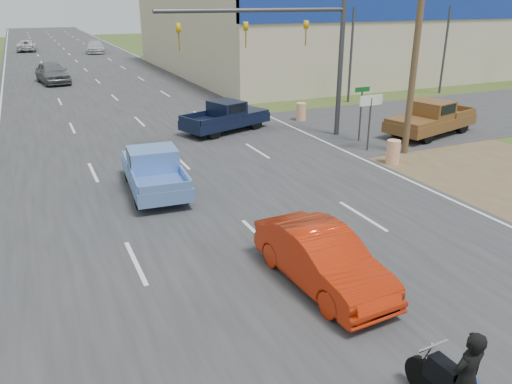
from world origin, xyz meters
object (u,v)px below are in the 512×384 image
distant_car_white (27,46)px  distant_car_silver (95,47)px  red_convertible (322,259)px  rider (466,384)px  distant_car_grey (52,73)px  navy_pickup (227,116)px  brown_pickup (430,118)px  blue_pickup (153,169)px

distant_car_white → distant_car_silver: bearing=146.7°
red_convertible → rider: 4.61m
distant_car_grey → distant_car_silver: size_ratio=0.95×
distant_car_grey → navy_pickup: bearing=-79.3°
distant_car_silver → distant_car_white: 9.78m
rider → navy_pickup: size_ratio=0.34×
navy_pickup → distant_car_white: 50.70m
brown_pickup → distant_car_white: brown_pickup is taller
navy_pickup → brown_pickup: 10.25m
red_convertible → blue_pickup: size_ratio=0.88×
distant_car_white → blue_pickup: bearing=95.9°
blue_pickup → distant_car_grey: distant_car_grey is taller
rider → navy_pickup: rider is taller
distant_car_grey → distant_car_silver: (6.64, 23.72, -0.09)m
blue_pickup → distant_car_white: 56.96m
red_convertible → rider: rider is taller
red_convertible → rider: size_ratio=2.49×
red_convertible → distant_car_grey: bearing=92.5°
blue_pickup → distant_car_grey: bearing=97.8°
blue_pickup → navy_pickup: bearing=55.6°
navy_pickup → distant_car_white: bearing=170.2°
distant_car_silver → rider: bearing=-85.2°
distant_car_grey → distant_car_silver: 24.63m
brown_pickup → distant_car_grey: (-16.06, 25.51, -0.03)m
blue_pickup → distant_car_silver: 51.34m
rider → blue_pickup: (-1.86, 12.64, -0.06)m
rider → distant_car_silver: size_ratio=0.32×
rider → distant_car_grey: (-3.44, 40.01, 0.00)m
distant_car_white → navy_pickup: bearing=102.6°
navy_pickup → distant_car_grey: 21.69m
red_convertible → blue_pickup: blue_pickup is taller
distant_car_grey → distant_car_silver: distant_car_grey is taller
blue_pickup → brown_pickup: size_ratio=0.86×
brown_pickup → distant_car_silver: bearing=-3.7°
brown_pickup → distant_car_silver: (-9.42, 49.23, -0.12)m
blue_pickup → distant_car_white: size_ratio=0.95×
red_convertible → distant_car_silver: bearing=83.7°
red_convertible → distant_car_grey: 35.60m
rider → navy_pickup: (3.69, 19.53, -0.06)m
brown_pickup → rider: bearing=124.4°
blue_pickup → navy_pickup: (5.55, 6.89, 0.01)m
brown_pickup → distant_car_silver: 50.13m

